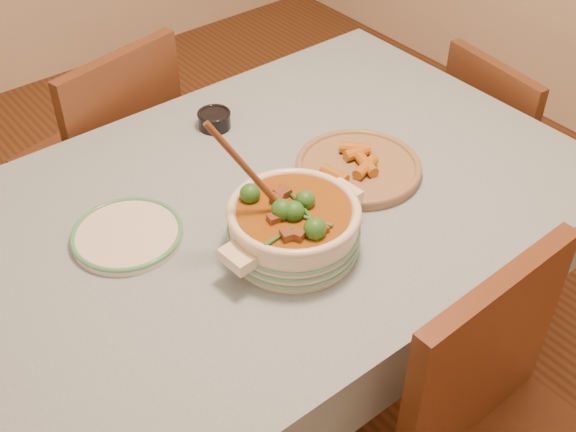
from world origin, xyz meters
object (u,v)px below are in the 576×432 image
(dining_table, at_px, (259,230))
(fried_plate, at_px, (358,166))
(chair_far, at_px, (111,155))
(chair_right, at_px, (499,149))
(stew_casserole, at_px, (294,224))
(white_plate, at_px, (127,234))
(condiment_bowl, at_px, (214,119))

(dining_table, xyz_separation_m, fried_plate, (0.27, -0.06, 0.11))
(chair_far, xyz_separation_m, chair_right, (1.07, -0.72, -0.05))
(dining_table, distance_m, stew_casserole, 0.25)
(dining_table, relative_size, chair_right, 2.07)
(dining_table, relative_size, stew_casserole, 4.48)
(fried_plate, relative_size, chair_far, 0.42)
(chair_far, bearing_deg, dining_table, 82.36)
(dining_table, bearing_deg, white_plate, 165.57)
(condiment_bowl, relative_size, chair_far, 0.12)
(dining_table, bearing_deg, condiment_bowl, 72.86)
(white_plate, distance_m, chair_right, 1.37)
(dining_table, height_order, condiment_bowl, condiment_bowl)
(stew_casserole, xyz_separation_m, white_plate, (-0.28, 0.26, -0.06))
(fried_plate, bearing_deg, condiment_bowl, 112.80)
(condiment_bowl, bearing_deg, dining_table, -107.14)
(chair_far, height_order, chair_right, chair_far)
(dining_table, distance_m, fried_plate, 0.30)
(white_plate, relative_size, fried_plate, 0.68)
(condiment_bowl, distance_m, chair_far, 0.50)
(chair_right, bearing_deg, chair_far, 62.43)
(chair_far, bearing_deg, chair_right, 134.31)
(stew_casserole, distance_m, chair_far, 0.97)
(dining_table, height_order, fried_plate, fried_plate)
(stew_casserole, bearing_deg, dining_table, 79.03)
(stew_casserole, height_order, fried_plate, stew_casserole)
(stew_casserole, distance_m, fried_plate, 0.34)
(dining_table, xyz_separation_m, white_plate, (-0.31, 0.08, 0.10))
(chair_far, bearing_deg, fried_plate, 100.61)
(stew_casserole, distance_m, condiment_bowl, 0.54)
(dining_table, xyz_separation_m, chair_far, (-0.05, 0.73, -0.15))
(stew_casserole, height_order, chair_far, stew_casserole)
(dining_table, xyz_separation_m, chair_right, (1.02, 0.01, -0.20))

